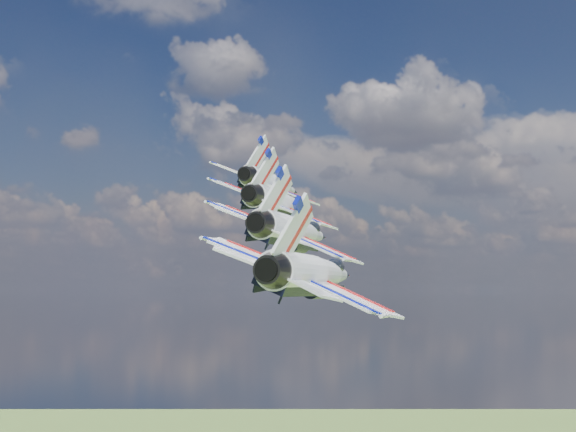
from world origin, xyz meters
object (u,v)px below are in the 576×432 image
Objects in this scene: jet_0 at (273,184)px; jet_1 at (282,204)px; jet_3 at (315,273)px; jet_2 at (295,231)px.

jet_1 is at bearing -66.02° from jet_0.
jet_0 reaches higher than jet_3.
jet_0 is 24.82m from jet_2.
jet_1 reaches higher than jet_2.
jet_1 is at bearing 113.98° from jet_2.
jet_1 is 24.82m from jet_3.
jet_0 reaches higher than jet_2.
jet_2 is (8.30, -8.62, -3.31)m from jet_1.
jet_0 is at bearing 113.98° from jet_1.
jet_3 is (8.30, -8.62, -3.31)m from jet_2.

